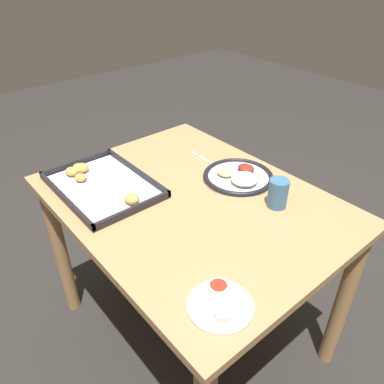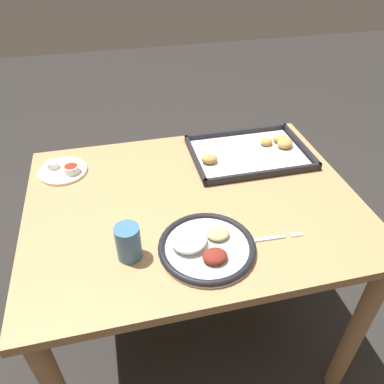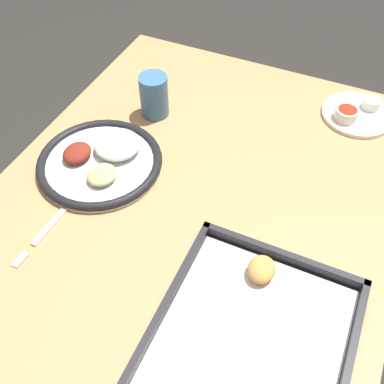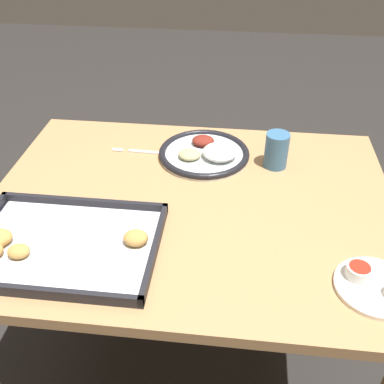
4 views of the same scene
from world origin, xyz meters
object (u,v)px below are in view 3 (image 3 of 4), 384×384
(baking_tray, at_px, (240,375))
(drinking_cup, at_px, (154,96))
(saucer_plate, at_px, (356,113))
(dinner_plate, at_px, (101,160))
(fork, at_px, (52,224))

(baking_tray, xyz_separation_m, drinking_cup, (-0.51, -0.41, 0.04))
(saucer_plate, bearing_deg, drinking_cup, -67.28)
(baking_tray, bearing_deg, dinner_plate, -124.96)
(dinner_plate, relative_size, drinking_cup, 2.62)
(saucer_plate, bearing_deg, fork, -39.67)
(dinner_plate, xyz_separation_m, baking_tray, (0.30, 0.43, -0.00))
(dinner_plate, height_order, fork, dinner_plate)
(baking_tray, distance_m, drinking_cup, 0.66)
(saucer_plate, height_order, drinking_cup, drinking_cup)
(fork, relative_size, saucer_plate, 1.15)
(fork, height_order, baking_tray, baking_tray)
(dinner_plate, relative_size, baking_tray, 0.63)
(saucer_plate, relative_size, drinking_cup, 1.63)
(dinner_plate, bearing_deg, saucer_plate, 129.69)
(saucer_plate, distance_m, drinking_cup, 0.49)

